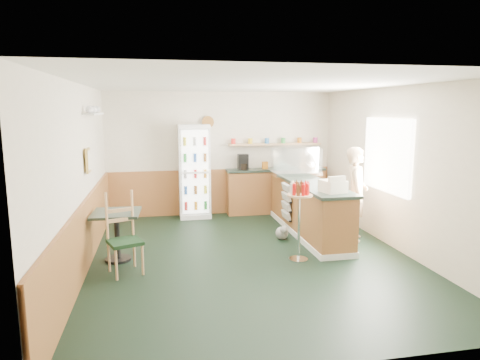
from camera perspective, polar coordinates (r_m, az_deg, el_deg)
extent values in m
plane|color=black|center=(6.92, 1.34, -10.23)|extent=(6.00, 6.00, 0.00)
cube|color=beige|center=(9.53, -2.50, 3.55)|extent=(5.00, 0.02, 2.70)
cube|color=beige|center=(6.54, -20.64, 0.20)|extent=(0.02, 6.00, 2.70)
cube|color=beige|center=(7.54, 20.37, 1.37)|extent=(0.02, 6.00, 2.70)
cube|color=white|center=(6.53, 1.43, 12.77)|extent=(5.00, 6.00, 0.02)
cube|color=#9F5A33|center=(9.62, -2.43, -1.52)|extent=(4.98, 0.05, 1.00)
cube|color=#9F5A33|center=(6.71, -19.88, -6.97)|extent=(0.05, 5.98, 1.00)
cube|color=white|center=(7.74, 19.00, 3.15)|extent=(0.06, 1.45, 1.25)
cube|color=gold|center=(6.99, -19.59, 2.48)|extent=(0.03, 0.32, 0.38)
cube|color=white|center=(7.43, -18.94, 8.32)|extent=(0.18, 1.20, 0.03)
cylinder|color=brown|center=(9.38, -4.30, 7.72)|extent=(0.26, 0.04, 0.26)
cube|color=#9F5A33|center=(8.15, 9.05, -3.83)|extent=(0.60, 2.95, 0.95)
cube|color=white|center=(8.26, 8.97, -6.70)|extent=(0.64, 2.97, 0.10)
cube|color=#25332A|center=(8.05, 9.15, -0.29)|extent=(0.68, 3.01, 0.05)
cube|color=#9F5A33|center=(9.71, 4.74, -1.59)|extent=(2.20, 0.38, 0.95)
cube|color=#25332A|center=(9.62, 4.78, 1.39)|extent=(2.24, 0.42, 0.05)
cube|color=tan|center=(9.64, 4.70, 4.78)|extent=(2.10, 0.22, 0.04)
cube|color=black|center=(9.42, 0.40, 2.45)|extent=(0.22, 0.18, 0.34)
cylinder|color=#B2664C|center=(9.42, -0.89, 5.19)|extent=(0.10, 0.10, 0.12)
cylinder|color=#B2664C|center=(9.49, 1.38, 5.23)|extent=(0.10, 0.10, 0.12)
cylinder|color=#B2664C|center=(9.58, 3.61, 5.25)|extent=(0.10, 0.10, 0.12)
cylinder|color=#B2664C|center=(9.68, 5.79, 5.27)|extent=(0.10, 0.10, 0.12)
cylinder|color=#B2664C|center=(9.80, 7.93, 5.27)|extent=(0.10, 0.10, 0.12)
cylinder|color=#B2664C|center=(9.93, 10.02, 5.27)|extent=(0.10, 0.10, 0.12)
cube|color=white|center=(9.27, -6.12, 1.19)|extent=(0.66, 0.47, 2.01)
cube|color=white|center=(9.05, -6.00, 1.05)|extent=(0.56, 0.02, 1.77)
cube|color=silver|center=(8.98, -5.96, 0.98)|extent=(0.60, 0.02, 1.84)
cube|color=silver|center=(8.74, 7.46, 0.90)|extent=(0.95, 0.50, 0.07)
cube|color=silver|center=(8.70, 7.50, 2.67)|extent=(0.93, 0.48, 0.48)
cube|color=#EFE5C5|center=(7.01, 12.27, -0.82)|extent=(0.41, 0.42, 0.20)
imported|color=tan|center=(7.88, 15.21, -1.81)|extent=(0.60, 0.67, 1.68)
cylinder|color=silver|center=(6.86, 7.77, -10.41)|extent=(0.30, 0.30, 0.02)
cylinder|color=silver|center=(6.70, 7.87, -6.31)|extent=(0.04, 0.04, 1.02)
cylinder|color=tan|center=(6.58, 7.97, -2.02)|extent=(0.39, 0.39, 0.03)
cylinder|color=red|center=(6.58, 9.03, -1.16)|extent=(0.05, 0.05, 0.17)
cylinder|color=red|center=(6.65, 8.74, -1.05)|extent=(0.05, 0.05, 0.17)
cylinder|color=red|center=(6.68, 8.18, -0.98)|extent=(0.05, 0.05, 0.17)
cylinder|color=red|center=(6.67, 7.55, -0.98)|extent=(0.05, 0.05, 0.17)
cylinder|color=red|center=(6.62, 7.08, -1.05)|extent=(0.05, 0.05, 0.17)
cylinder|color=red|center=(6.55, 6.96, -1.17)|extent=(0.05, 0.05, 0.17)
cylinder|color=red|center=(6.48, 7.23, -1.28)|extent=(0.05, 0.05, 0.17)
cylinder|color=red|center=(6.45, 7.80, -1.35)|extent=(0.05, 0.05, 0.17)
cylinder|color=red|center=(6.46, 8.45, -1.35)|extent=(0.05, 0.05, 0.17)
cylinder|color=red|center=(6.51, 8.92, -1.28)|extent=(0.05, 0.05, 0.17)
cube|color=black|center=(8.30, 6.27, -5.13)|extent=(0.05, 0.44, 0.03)
cube|color=beige|center=(8.28, 6.15, -4.66)|extent=(0.09, 0.40, 0.15)
cube|color=black|center=(8.26, 6.30, -3.92)|extent=(0.05, 0.44, 0.03)
cube|color=beige|center=(8.23, 6.17, -3.46)|extent=(0.09, 0.40, 0.15)
cube|color=black|center=(8.22, 6.32, -2.71)|extent=(0.05, 0.44, 0.03)
cube|color=beige|center=(8.20, 6.19, -2.24)|extent=(0.09, 0.40, 0.15)
cube|color=black|center=(8.18, 6.34, -1.48)|extent=(0.05, 0.44, 0.03)
cube|color=beige|center=(8.16, 6.22, -1.00)|extent=(0.09, 0.40, 0.15)
cylinder|color=black|center=(7.04, -15.92, -10.09)|extent=(0.40, 0.40, 0.04)
cylinder|color=black|center=(6.93, -16.05, -7.26)|extent=(0.08, 0.08, 0.71)
cube|color=#25332A|center=(6.83, -16.20, -4.27)|extent=(0.74, 0.74, 0.04)
cube|color=black|center=(6.35, -15.10, -7.99)|extent=(0.56, 0.56, 0.05)
cylinder|color=tan|center=(6.26, -16.84, -10.61)|extent=(0.04, 0.04, 0.45)
cylinder|color=tan|center=(6.23, -13.38, -10.55)|extent=(0.04, 0.04, 0.45)
cylinder|color=tan|center=(6.61, -16.52, -9.51)|extent=(0.04, 0.04, 0.45)
cylinder|color=tan|center=(6.59, -13.26, -9.45)|extent=(0.04, 0.04, 0.45)
cube|color=tan|center=(6.44, -15.11, -4.49)|extent=(0.38, 0.18, 0.70)
sphere|color=gray|center=(7.81, 5.61, -7.06)|extent=(0.23, 0.23, 0.23)
sphere|color=gray|center=(7.68, 5.87, -6.62)|extent=(0.14, 0.14, 0.14)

